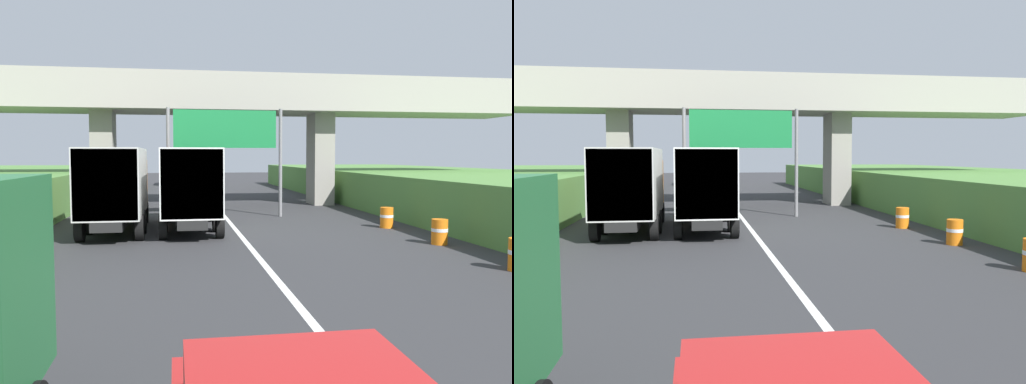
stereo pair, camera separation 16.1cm
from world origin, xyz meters
The scene contains 8 objects.
lane_centre_stripe centered at (0.00, 28.80, 0.00)m, with size 0.20×97.60×0.01m, color white.
overpass_bridge centered at (0.00, 36.00, 6.10)m, with size 40.00×4.80×8.05m.
overhead_highway_sign centered at (0.00, 29.67, 4.12)m, with size 5.88×0.18×5.55m.
truck_orange centered at (-4.92, 25.42, 1.93)m, with size 2.44×7.30×3.44m.
truck_silver centered at (-1.63, 59.38, 1.93)m, with size 2.44×7.30×3.44m.
truck_black centered at (-1.93, 25.47, 1.93)m, with size 2.44×7.30×3.44m.
construction_barrel_3 centered at (6.73, 20.60, 0.46)m, with size 0.57×0.57×0.90m.
construction_barrel_4 centered at (6.59, 24.84, 0.46)m, with size 0.57×0.57×0.90m.
Camera 2 is at (-2.36, 3.98, 3.14)m, focal length 35.60 mm.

